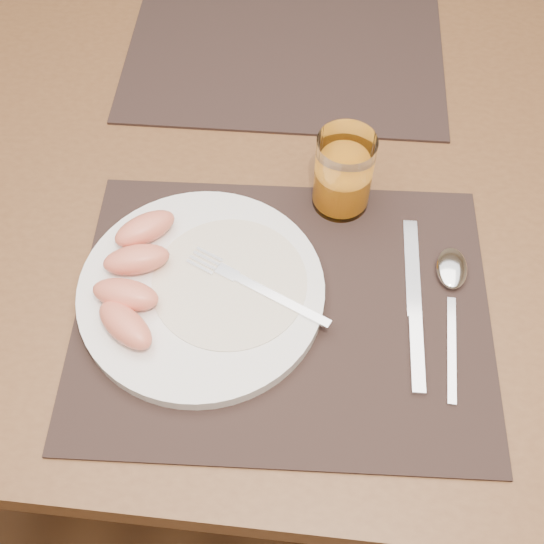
{
  "coord_description": "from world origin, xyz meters",
  "views": [
    {
      "loc": [
        0.04,
        -0.59,
        1.4
      ],
      "look_at": [
        -0.01,
        -0.18,
        0.77
      ],
      "focal_mm": 45.0,
      "sensor_mm": 36.0,
      "label": 1
    }
  ],
  "objects_px": {
    "placemat_near": "(283,311)",
    "juice_glass": "(343,176)",
    "knife": "(415,316)",
    "spoon": "(452,280)",
    "table": "(290,202)",
    "plate": "(202,291)",
    "placemat_far": "(286,45)",
    "fork": "(246,282)"
  },
  "relations": [
    {
      "from": "placemat_far",
      "to": "juice_glass",
      "type": "xyz_separation_m",
      "value": [
        0.09,
        -0.28,
        0.05
      ]
    },
    {
      "from": "placemat_far",
      "to": "fork",
      "type": "xyz_separation_m",
      "value": [
        -0.0,
        -0.42,
        0.02
      ]
    },
    {
      "from": "knife",
      "to": "fork",
      "type": "bearing_deg",
      "value": 175.74
    },
    {
      "from": "placemat_near",
      "to": "knife",
      "type": "xyz_separation_m",
      "value": [
        0.14,
        0.01,
        0.0
      ]
    },
    {
      "from": "plate",
      "to": "knife",
      "type": "bearing_deg",
      "value": -0.82
    },
    {
      "from": "table",
      "to": "plate",
      "type": "distance_m",
      "value": 0.24
    },
    {
      "from": "knife",
      "to": "spoon",
      "type": "distance_m",
      "value": 0.06
    },
    {
      "from": "table",
      "to": "knife",
      "type": "height_order",
      "value": "knife"
    },
    {
      "from": "placemat_near",
      "to": "knife",
      "type": "distance_m",
      "value": 0.14
    },
    {
      "from": "knife",
      "to": "spoon",
      "type": "xyz_separation_m",
      "value": [
        0.04,
        0.05,
        0.0
      ]
    },
    {
      "from": "table",
      "to": "fork",
      "type": "xyz_separation_m",
      "value": [
        -0.03,
        -0.2,
        0.11
      ]
    },
    {
      "from": "table",
      "to": "knife",
      "type": "xyz_separation_m",
      "value": [
        0.15,
        -0.21,
        0.09
      ]
    },
    {
      "from": "knife",
      "to": "table",
      "type": "bearing_deg",
      "value": 125.55
    },
    {
      "from": "placemat_near",
      "to": "knife",
      "type": "bearing_deg",
      "value": 2.35
    },
    {
      "from": "table",
      "to": "plate",
      "type": "xyz_separation_m",
      "value": [
        -0.08,
        -0.21,
        0.1
      ]
    },
    {
      "from": "fork",
      "to": "juice_glass",
      "type": "relative_size",
      "value": 1.61
    },
    {
      "from": "placemat_far",
      "to": "spoon",
      "type": "relative_size",
      "value": 2.35
    },
    {
      "from": "fork",
      "to": "knife",
      "type": "xyz_separation_m",
      "value": [
        0.19,
        -0.01,
        -0.02
      ]
    },
    {
      "from": "plate",
      "to": "spoon",
      "type": "relative_size",
      "value": 1.41
    },
    {
      "from": "placemat_near",
      "to": "spoon",
      "type": "height_order",
      "value": "spoon"
    },
    {
      "from": "plate",
      "to": "juice_glass",
      "type": "xyz_separation_m",
      "value": [
        0.14,
        0.15,
        0.04
      ]
    },
    {
      "from": "placemat_near",
      "to": "placemat_far",
      "type": "bearing_deg",
      "value": 95.12
    },
    {
      "from": "plate",
      "to": "juice_glass",
      "type": "height_order",
      "value": "juice_glass"
    },
    {
      "from": "table",
      "to": "juice_glass",
      "type": "height_order",
      "value": "juice_glass"
    },
    {
      "from": "plate",
      "to": "table",
      "type": "bearing_deg",
      "value": 69.11
    },
    {
      "from": "table",
      "to": "placemat_near",
      "type": "distance_m",
      "value": 0.24
    },
    {
      "from": "knife",
      "to": "juice_glass",
      "type": "distance_m",
      "value": 0.18
    },
    {
      "from": "fork",
      "to": "juice_glass",
      "type": "height_order",
      "value": "juice_glass"
    },
    {
      "from": "placemat_far",
      "to": "plate",
      "type": "relative_size",
      "value": 1.67
    },
    {
      "from": "plate",
      "to": "knife",
      "type": "relative_size",
      "value": 1.23
    },
    {
      "from": "placemat_far",
      "to": "juice_glass",
      "type": "relative_size",
      "value": 4.39
    },
    {
      "from": "table",
      "to": "fork",
      "type": "relative_size",
      "value": 8.45
    },
    {
      "from": "spoon",
      "to": "juice_glass",
      "type": "height_order",
      "value": "juice_glass"
    },
    {
      "from": "placemat_far",
      "to": "table",
      "type": "bearing_deg",
      "value": -82.46
    },
    {
      "from": "placemat_near",
      "to": "knife",
      "type": "height_order",
      "value": "knife"
    },
    {
      "from": "placemat_far",
      "to": "fork",
      "type": "distance_m",
      "value": 0.42
    },
    {
      "from": "table",
      "to": "fork",
      "type": "height_order",
      "value": "fork"
    },
    {
      "from": "table",
      "to": "juice_glass",
      "type": "relative_size",
      "value": 13.65
    },
    {
      "from": "plate",
      "to": "knife",
      "type": "height_order",
      "value": "plate"
    },
    {
      "from": "placemat_near",
      "to": "juice_glass",
      "type": "xyz_separation_m",
      "value": [
        0.05,
        0.16,
        0.05
      ]
    },
    {
      "from": "placemat_far",
      "to": "spoon",
      "type": "height_order",
      "value": "spoon"
    },
    {
      "from": "placemat_near",
      "to": "plate",
      "type": "distance_m",
      "value": 0.09
    }
  ]
}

